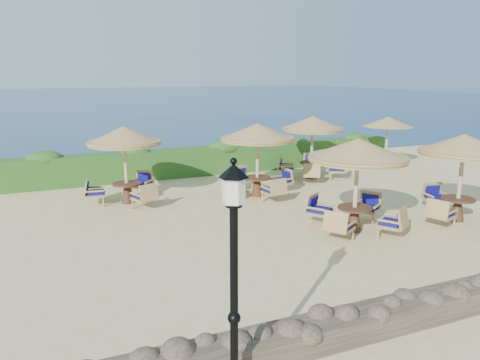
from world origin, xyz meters
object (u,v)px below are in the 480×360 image
lamp_post (234,294)px  cafe_set_1 (462,161)px  cafe_set_4 (312,137)px  cafe_set_2 (125,151)px  cafe_set_3 (258,148)px  extra_parasol (388,122)px  cafe_set_0 (357,169)px

lamp_post → cafe_set_1: (9.24, 4.70, 0.31)m
cafe_set_1 → cafe_set_4: size_ratio=0.99×
cafe_set_2 → lamp_post: bearing=-91.9°
cafe_set_3 → extra_parasol: bearing=16.5°
cafe_set_0 → cafe_set_2: size_ratio=1.01×
extra_parasol → cafe_set_1: size_ratio=0.88×
cafe_set_2 → cafe_set_3: size_ratio=0.96×
cafe_set_1 → cafe_set_3: same height
cafe_set_2 → cafe_set_0: bearing=-45.2°
cafe_set_4 → lamp_post: bearing=-125.6°
lamp_post → cafe_set_3: 10.86m
extra_parasol → cafe_set_0: (-6.83, -6.87, -0.36)m
cafe_set_3 → cafe_set_4: size_ratio=1.03×
cafe_set_0 → lamp_post: bearing=-138.4°
extra_parasol → cafe_set_4: 4.46m
cafe_set_1 → extra_parasol: bearing=65.3°
extra_parasol → cafe_set_4: cafe_set_4 is taller
lamp_post → cafe_set_1: 10.37m
lamp_post → cafe_set_3: size_ratio=1.15×
cafe_set_3 → cafe_set_2: bearing=168.8°
cafe_set_0 → cafe_set_3: 4.67m
lamp_post → extra_parasol: lamp_post is taller
cafe_set_4 → cafe_set_1: bearing=-81.2°
cafe_set_0 → cafe_set_2: bearing=134.8°
cafe_set_2 → cafe_set_3: same height
lamp_post → cafe_set_1: lamp_post is taller
cafe_set_1 → cafe_set_4: 6.81m
lamp_post → cafe_set_2: lamp_post is taller
lamp_post → cafe_set_4: bearing=54.4°
cafe_set_1 → cafe_set_4: (-1.04, 6.73, -0.10)m
cafe_set_0 → cafe_set_2: (-5.43, 5.48, 0.02)m
cafe_set_0 → cafe_set_1: same height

